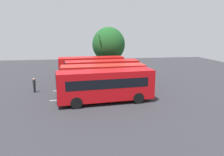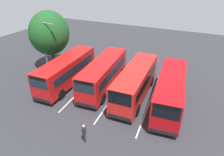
{
  "view_description": "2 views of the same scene",
  "coord_description": "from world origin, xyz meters",
  "px_view_note": "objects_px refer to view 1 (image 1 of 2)",
  "views": [
    {
      "loc": [
        2.67,
        26.55,
        6.87
      ],
      "look_at": [
        -1.24,
        1.49,
        1.55
      ],
      "focal_mm": 35.93,
      "sensor_mm": 36.0,
      "label": 1
    },
    {
      "loc": [
        16.98,
        7.51,
        11.7
      ],
      "look_at": [
        -0.66,
        -0.8,
        1.28
      ],
      "focal_mm": 31.92,
      "sensor_mm": 36.0,
      "label": 2
    }
  ],
  "objects_px": {
    "bus_far_left": "(91,67)",
    "street_lamp": "(98,50)",
    "bus_center_right": "(103,78)",
    "depot_tree": "(109,44)",
    "pedestrian": "(34,84)",
    "bus_center_left": "(102,72)",
    "bus_far_right": "(105,85)"
  },
  "relations": [
    {
      "from": "bus_far_left",
      "to": "street_lamp",
      "type": "distance_m",
      "value": 4.75
    },
    {
      "from": "bus_center_left",
      "to": "street_lamp",
      "type": "relative_size",
      "value": 1.44
    },
    {
      "from": "depot_tree",
      "to": "bus_center_right",
      "type": "bearing_deg",
      "value": 79.2
    },
    {
      "from": "bus_far_left",
      "to": "bus_far_right",
      "type": "xyz_separation_m",
      "value": [
        -0.64,
        11.54,
        0.0
      ]
    },
    {
      "from": "bus_center_right",
      "to": "pedestrian",
      "type": "height_order",
      "value": "bus_center_right"
    },
    {
      "from": "bus_far_left",
      "to": "street_lamp",
      "type": "height_order",
      "value": "street_lamp"
    },
    {
      "from": "pedestrian",
      "to": "bus_center_right",
      "type": "bearing_deg",
      "value": 32.84
    },
    {
      "from": "bus_center_right",
      "to": "street_lamp",
      "type": "xyz_separation_m",
      "value": [
        -0.64,
        -12.0,
        2.07
      ]
    },
    {
      "from": "bus_center_left",
      "to": "street_lamp",
      "type": "distance_m",
      "value": 8.42
    },
    {
      "from": "bus_far_right",
      "to": "pedestrian",
      "type": "height_order",
      "value": "bus_far_right"
    },
    {
      "from": "pedestrian",
      "to": "bus_far_left",
      "type": "bearing_deg",
      "value": 86.67
    },
    {
      "from": "bus_far_right",
      "to": "street_lamp",
      "type": "xyz_separation_m",
      "value": [
        -0.83,
        -15.55,
        2.07
      ]
    },
    {
      "from": "pedestrian",
      "to": "street_lamp",
      "type": "relative_size",
      "value": 0.25
    },
    {
      "from": "bus_center_left",
      "to": "bus_far_right",
      "type": "height_order",
      "value": "same"
    },
    {
      "from": "pedestrian",
      "to": "depot_tree",
      "type": "height_order",
      "value": "depot_tree"
    },
    {
      "from": "bus_far_left",
      "to": "depot_tree",
      "type": "bearing_deg",
      "value": -127.33
    },
    {
      "from": "bus_far_left",
      "to": "bus_far_right",
      "type": "bearing_deg",
      "value": 90.23
    },
    {
      "from": "bus_center_right",
      "to": "depot_tree",
      "type": "xyz_separation_m",
      "value": [
        -2.43,
        -12.75,
        2.94
      ]
    },
    {
      "from": "bus_far_left",
      "to": "bus_center_right",
      "type": "relative_size",
      "value": 1.0
    },
    {
      "from": "bus_far_left",
      "to": "street_lamp",
      "type": "bearing_deg",
      "value": -113.06
    },
    {
      "from": "bus_far_right",
      "to": "street_lamp",
      "type": "relative_size",
      "value": 1.44
    },
    {
      "from": "pedestrian",
      "to": "street_lamp",
      "type": "height_order",
      "value": "street_lamp"
    },
    {
      "from": "bus_center_left",
      "to": "bus_far_right",
      "type": "xyz_separation_m",
      "value": [
        0.48,
        7.4,
        0.0
      ]
    },
    {
      "from": "bus_far_left",
      "to": "street_lamp",
      "type": "relative_size",
      "value": 1.43
    },
    {
      "from": "bus_center_left",
      "to": "depot_tree",
      "type": "distance_m",
      "value": 9.61
    },
    {
      "from": "bus_center_left",
      "to": "bus_far_right",
      "type": "bearing_deg",
      "value": 81.2
    },
    {
      "from": "bus_center_left",
      "to": "pedestrian",
      "type": "relative_size",
      "value": 5.7
    },
    {
      "from": "pedestrian",
      "to": "depot_tree",
      "type": "distance_m",
      "value": 15.71
    },
    {
      "from": "bus_center_left",
      "to": "bus_far_right",
      "type": "relative_size",
      "value": 1.0
    },
    {
      "from": "pedestrian",
      "to": "depot_tree",
      "type": "relative_size",
      "value": 0.22
    },
    {
      "from": "bus_far_left",
      "to": "bus_center_right",
      "type": "bearing_deg",
      "value": 92.96
    },
    {
      "from": "bus_far_right",
      "to": "pedestrian",
      "type": "xyz_separation_m",
      "value": [
        7.54,
        -4.91,
        -0.79
      ]
    }
  ]
}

